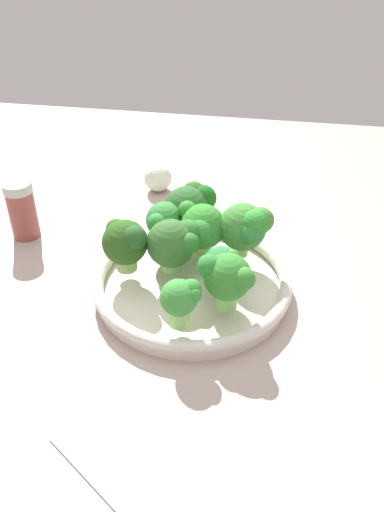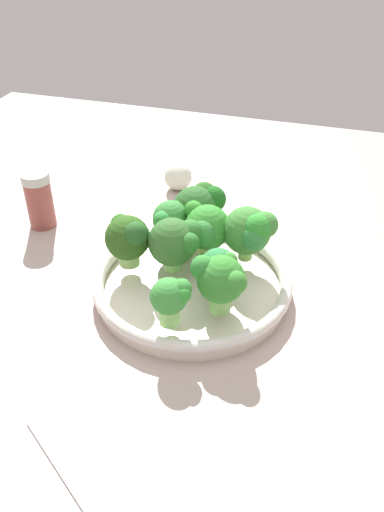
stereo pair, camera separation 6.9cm
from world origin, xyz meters
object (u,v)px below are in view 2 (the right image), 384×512
(bowl, at_px, (192,283))
(broccoli_floret_6, at_px, (220,267))
(broccoli_floret_0, at_px, (176,242))
(broccoli_floret_2, at_px, (200,206))
(broccoli_floret_1, at_px, (206,228))
(broccoli_floret_5, at_px, (128,238))
(broccoli_floret_7, at_px, (219,279))
(broccoli_floret_4, at_px, (171,297))
(pepper_shaker, at_px, (39,199))
(garlic_bulb, at_px, (178,176))
(broccoli_floret_8, at_px, (170,220))
(broccoli_floret_3, at_px, (251,231))

(bowl, distance_m, broccoli_floret_6, 0.07)
(broccoli_floret_0, height_order, broccoli_floret_2, same)
(broccoli_floret_1, bearing_deg, broccoli_floret_6, -152.30)
(broccoli_floret_2, height_order, broccoli_floret_5, same)
(broccoli_floret_2, distance_m, broccoli_floret_7, 0.17)
(broccoli_floret_4, height_order, broccoli_floret_5, broccoli_floret_5)
(broccoli_floret_2, distance_m, broccoli_floret_4, 0.20)
(bowl, relative_size, pepper_shaker, 2.89)
(broccoli_floret_2, relative_size, broccoli_floret_6, 1.22)
(broccoli_floret_4, height_order, broccoli_floret_7, broccoli_floret_7)
(bowl, height_order, broccoli_floret_5, broccoli_floret_5)
(broccoli_floret_7, bearing_deg, broccoli_floret_4, 129.58)
(bowl, distance_m, broccoli_floret_7, 0.10)
(broccoli_floret_5, bearing_deg, garlic_bulb, 3.99)
(broccoli_floret_8, bearing_deg, bowl, -141.20)
(broccoli_floret_0, relative_size, broccoli_floret_7, 0.98)
(broccoli_floret_7, distance_m, garlic_bulb, 0.36)
(broccoli_floret_5, distance_m, garlic_bulb, 0.27)
(broccoli_floret_3, relative_size, garlic_bulb, 1.61)
(broccoli_floret_4, xyz_separation_m, broccoli_floret_5, (0.09, 0.09, 0.00))
(broccoli_floret_0, relative_size, broccoli_floret_1, 1.00)
(bowl, bearing_deg, pepper_shaker, 71.34)
(broccoli_floret_0, bearing_deg, pepper_shaker, 71.39)
(broccoli_floret_0, height_order, broccoli_floret_8, broccoli_floret_0)
(broccoli_floret_4, relative_size, broccoli_floret_7, 0.83)
(broccoli_floret_6, xyz_separation_m, garlic_bulb, (0.29, 0.15, -0.04))
(broccoli_floret_3, bearing_deg, broccoli_floret_6, 162.30)
(broccoli_floret_0, height_order, broccoli_floret_5, same)
(broccoli_floret_4, distance_m, garlic_bulb, 0.38)
(broccoli_floret_8, bearing_deg, broccoli_floret_2, -37.58)
(bowl, xyz_separation_m, garlic_bulb, (0.27, 0.11, 0.01))
(bowl, relative_size, broccoli_floret_0, 3.62)
(broccoli_floret_0, xyz_separation_m, broccoli_floret_6, (-0.03, -0.07, -0.01))
(bowl, distance_m, broccoli_floret_0, 0.06)
(broccoli_floret_0, bearing_deg, broccoli_floret_7, -130.86)
(broccoli_floret_6, bearing_deg, broccoli_floret_0, 66.69)
(broccoli_floret_6, height_order, broccoli_floret_7, broccoli_floret_7)
(bowl, height_order, broccoli_floret_0, broccoli_floret_0)
(broccoli_floret_4, distance_m, broccoli_floret_5, 0.13)
(broccoli_floret_7, distance_m, broccoli_floret_8, 0.15)
(broccoli_floret_8, bearing_deg, broccoli_floret_1, -102.17)
(broccoli_floret_0, distance_m, broccoli_floret_1, 0.05)
(broccoli_floret_3, distance_m, broccoli_floret_4, 0.16)
(broccoli_floret_2, bearing_deg, broccoli_floret_3, -121.02)
(broccoli_floret_1, bearing_deg, broccoli_floret_5, 119.19)
(broccoli_floret_5, distance_m, broccoli_floret_6, 0.13)
(broccoli_floret_5, height_order, broccoli_floret_7, same)
(broccoli_floret_6, relative_size, garlic_bulb, 1.23)
(broccoli_floret_0, height_order, garlic_bulb, broccoli_floret_0)
(broccoli_floret_1, relative_size, broccoli_floret_3, 0.93)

